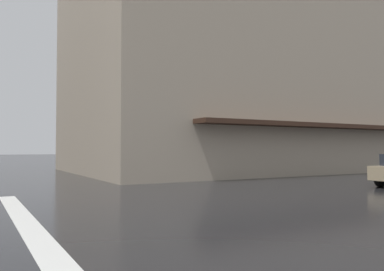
{
  "coord_description": "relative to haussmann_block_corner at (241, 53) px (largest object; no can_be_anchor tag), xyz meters",
  "views": [
    {
      "loc": [
        -4.3,
        -2.87,
        1.65
      ],
      "look_at": [
        7.87,
        -9.79,
        2.12
      ],
      "focal_mm": 36.5,
      "sensor_mm": 36.0,
      "label": 1
    }
  ],
  "objects": [
    {
      "name": "haussmann_block_corner",
      "position": [
        0.0,
        0.0,
        0.0
      ],
      "size": [
        16.54,
        24.91,
        18.68
      ],
      "color": "tan",
      "rests_on": "ground_plane"
    }
  ]
}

